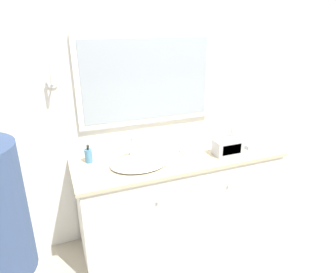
{
  "coord_description": "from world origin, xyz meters",
  "views": [
    {
      "loc": [
        -1.0,
        -1.86,
        1.95
      ],
      "look_at": [
        -0.12,
        0.31,
        1.05
      ],
      "focal_mm": 32.0,
      "sensor_mm": 36.0,
      "label": 1
    }
  ],
  "objects_px": {
    "sink_basin": "(139,162)",
    "soap_bottle": "(89,155)",
    "appliance_box": "(228,147)",
    "picture_frame": "(236,131)"
  },
  "relations": [
    {
      "from": "soap_bottle",
      "to": "picture_frame",
      "type": "height_order",
      "value": "soap_bottle"
    },
    {
      "from": "appliance_box",
      "to": "picture_frame",
      "type": "bearing_deg",
      "value": 47.19
    },
    {
      "from": "sink_basin",
      "to": "soap_bottle",
      "type": "bearing_deg",
      "value": 151.58
    },
    {
      "from": "sink_basin",
      "to": "appliance_box",
      "type": "bearing_deg",
      "value": -6.8
    },
    {
      "from": "sink_basin",
      "to": "appliance_box",
      "type": "distance_m",
      "value": 0.8
    },
    {
      "from": "soap_bottle",
      "to": "appliance_box",
      "type": "relative_size",
      "value": 0.61
    },
    {
      "from": "sink_basin",
      "to": "soap_bottle",
      "type": "xyz_separation_m",
      "value": [
        -0.37,
        0.2,
        0.04
      ]
    },
    {
      "from": "picture_frame",
      "to": "sink_basin",
      "type": "bearing_deg",
      "value": -168.51
    },
    {
      "from": "sink_basin",
      "to": "soap_bottle",
      "type": "height_order",
      "value": "sink_basin"
    },
    {
      "from": "appliance_box",
      "to": "picture_frame",
      "type": "relative_size",
      "value": 1.87
    }
  ]
}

